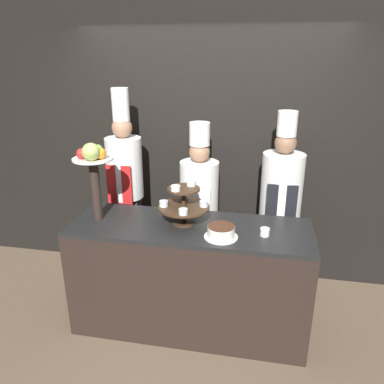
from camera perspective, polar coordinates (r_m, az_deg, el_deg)
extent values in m
plane|color=brown|center=(3.27, -1.51, -22.90)|extent=(14.00, 14.00, 0.00)
cube|color=black|center=(3.76, 2.51, 7.39)|extent=(10.00, 0.06, 2.80)
cube|color=black|center=(3.24, -0.34, -13.06)|extent=(1.93, 0.65, 0.92)
cube|color=black|center=(3.00, -0.36, -5.44)|extent=(1.93, 0.65, 0.03)
cylinder|color=#3D2819|center=(3.04, -1.25, -4.62)|extent=(0.19, 0.19, 0.02)
cylinder|color=#3D2819|center=(2.98, -1.27, -2.13)|extent=(0.04, 0.04, 0.30)
cylinder|color=#3D2819|center=(2.98, -1.27, -2.33)|extent=(0.41, 0.41, 0.02)
cylinder|color=#3D2819|center=(2.93, -1.29, 0.45)|extent=(0.26, 0.26, 0.02)
cylinder|color=silver|center=(2.98, -4.34, -1.77)|extent=(0.07, 0.07, 0.04)
cylinder|color=green|center=(2.98, -4.33, -1.89)|extent=(0.06, 0.06, 0.03)
cylinder|color=silver|center=(2.82, -1.35, -3.00)|extent=(0.07, 0.07, 0.04)
cylinder|color=gold|center=(2.83, -1.35, -3.13)|extent=(0.06, 0.06, 0.03)
cylinder|color=silver|center=(2.97, 1.80, -1.79)|extent=(0.07, 0.07, 0.04)
cylinder|color=beige|center=(2.97, 1.80, -1.91)|extent=(0.06, 0.06, 0.03)
cylinder|color=silver|center=(3.12, -1.19, -0.68)|extent=(0.07, 0.07, 0.04)
cylinder|color=red|center=(3.12, -1.19, -0.79)|extent=(0.06, 0.06, 0.03)
cylinder|color=white|center=(2.86, -2.52, 0.58)|extent=(0.07, 0.07, 0.04)
cylinder|color=white|center=(2.97, -0.11, 1.35)|extent=(0.07, 0.07, 0.04)
cylinder|color=#2D231E|center=(3.12, -14.44, 0.32)|extent=(0.08, 0.08, 0.51)
cylinder|color=white|center=(3.05, -14.87, 4.92)|extent=(0.32, 0.32, 0.01)
sphere|color=orange|center=(2.98, -13.78, 5.72)|extent=(0.09, 0.09, 0.09)
sphere|color=#84B742|center=(3.10, -14.21, 6.22)|extent=(0.09, 0.09, 0.09)
sphere|color=orange|center=(3.10, -15.80, 5.95)|extent=(0.08, 0.08, 0.08)
sphere|color=red|center=(3.03, -16.46, 5.63)|extent=(0.08, 0.08, 0.08)
sphere|color=#ADC160|center=(2.95, -15.15, 5.92)|extent=(0.14, 0.14, 0.14)
cylinder|color=white|center=(2.82, 4.43, -6.82)|extent=(0.25, 0.25, 0.01)
cylinder|color=white|center=(2.80, 4.45, -6.01)|extent=(0.20, 0.20, 0.08)
cylinder|color=#472819|center=(2.78, 4.48, -5.21)|extent=(0.20, 0.20, 0.01)
cylinder|color=white|center=(2.88, 11.04, -6.00)|extent=(0.07, 0.07, 0.06)
cube|color=#38332D|center=(3.93, -9.55, -6.92)|extent=(0.26, 0.14, 0.92)
cylinder|color=white|center=(3.65, -10.23, 3.63)|extent=(0.34, 0.34, 0.59)
cube|color=red|center=(3.55, -11.03, 1.06)|extent=(0.24, 0.01, 0.37)
sphere|color=#A37556|center=(3.56, -10.63, 9.61)|extent=(0.19, 0.19, 0.19)
cylinder|color=white|center=(3.53, -10.85, 12.95)|extent=(0.16, 0.16, 0.30)
cube|color=#38332D|center=(3.79, 1.05, -8.74)|extent=(0.27, 0.15, 0.80)
cylinder|color=white|center=(3.52, 1.12, 0.62)|extent=(0.36, 0.36, 0.51)
cube|color=white|center=(3.39, 0.61, -1.96)|extent=(0.25, 0.01, 0.32)
sphere|color=#A37556|center=(3.41, 1.16, 6.14)|extent=(0.19, 0.19, 0.19)
cylinder|color=white|center=(3.38, 1.18, 8.85)|extent=(0.18, 0.18, 0.21)
cube|color=#28282D|center=(3.75, 12.62, -9.42)|extent=(0.28, 0.15, 0.83)
cylinder|color=white|center=(3.46, 13.51, 0.89)|extent=(0.37, 0.37, 0.60)
cube|color=black|center=(3.33, 13.45, -2.04)|extent=(0.26, 0.01, 0.38)
sphere|color=#846047|center=(3.35, 14.07, 7.24)|extent=(0.19, 0.19, 0.19)
cylinder|color=white|center=(3.32, 14.32, 10.07)|extent=(0.17, 0.17, 0.21)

